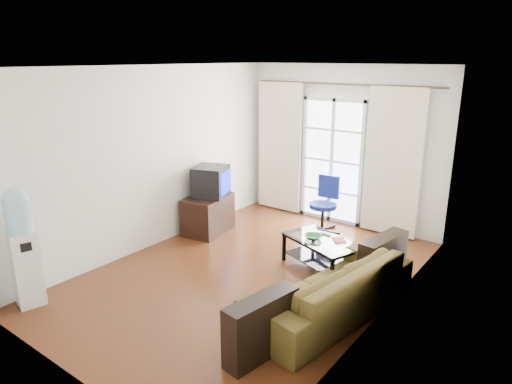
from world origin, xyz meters
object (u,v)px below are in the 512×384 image
Objects in this scene: coffee_table at (322,250)px; water_cooler at (23,245)px; sofa at (331,288)px; task_chair at (323,216)px; crt_tv at (210,181)px; tv_stand at (208,214)px.

coffee_table is 0.84× the size of water_cooler.
sofa reaches higher than coffee_table.
water_cooler reaches higher than task_chair.
crt_tv is (-2.82, 1.11, 0.54)m from sofa.
sofa is at bearing -41.64° from crt_tv.
tv_stand is at bearing 177.59° from coffee_table.
tv_stand is 0.59× the size of water_cooler.
sofa is 1.14m from coffee_table.
water_cooler is (-0.11, -3.03, -0.12)m from crt_tv.
crt_tv is at bearing 79.90° from tv_stand.
sofa reaches higher than tv_stand.
tv_stand is 0.90× the size of task_chair.
coffee_table is at bearing -12.24° from tv_stand.
task_chair is at bearing 118.05° from coffee_table.
water_cooler reaches higher than crt_tv.
tv_stand is 1.23× the size of crt_tv.
crt_tv is 3.04m from water_cooler.
tv_stand is at bearing 102.56° from water_cooler.
crt_tv is (-2.19, 0.16, 0.58)m from coffee_table.
water_cooler is at bearing -47.56° from sofa.
sofa is 3.36× the size of crt_tv.
sofa is at bearing -56.35° from coffee_table.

